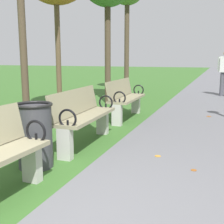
{
  "coord_description": "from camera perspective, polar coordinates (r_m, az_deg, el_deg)",
  "views": [
    {
      "loc": [
        1.55,
        -1.98,
        1.41
      ],
      "look_at": [
        -0.05,
        2.34,
        0.55
      ],
      "focal_mm": 47.46,
      "sensor_mm": 36.0,
      "label": 1
    }
  ],
  "objects": [
    {
      "name": "ground_plane",
      "position": [
        2.88,
        -16.36,
        -19.17
      ],
      "size": [
        80.0,
        80.0,
        0.0
      ],
      "primitive_type": "plane",
      "color": "#386628"
    },
    {
      "name": "paved_walkway",
      "position": [
        20.03,
        19.46,
        5.97
      ],
      "size": [
        2.44,
        44.0,
        0.02
      ],
      "primitive_type": "cube",
      "color": "slate",
      "rests_on": "ground"
    },
    {
      "name": "park_bench_2",
      "position": [
        4.77,
        -5.57,
        -0.65
      ],
      "size": [
        0.52,
        1.61,
        0.9
      ],
      "color": "gray",
      "rests_on": "ground"
    },
    {
      "name": "park_bench_3",
      "position": [
        6.8,
        2.57,
        2.75
      ],
      "size": [
        0.49,
        1.6,
        0.9
      ],
      "color": "gray",
      "rests_on": "ground"
    },
    {
      "name": "trash_bin",
      "position": [
        3.92,
        -14.65,
        -4.34
      ],
      "size": [
        0.48,
        0.48,
        0.84
      ],
      "color": "#38383D",
      "rests_on": "ground"
    },
    {
      "name": "scattered_leaves",
      "position": [
        6.11,
        0.69,
        -2.66
      ],
      "size": [
        4.24,
        8.23,
        0.02
      ],
      "color": "brown",
      "rests_on": "ground"
    }
  ]
}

